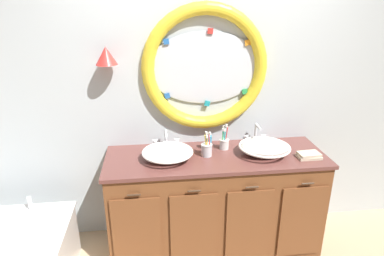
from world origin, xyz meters
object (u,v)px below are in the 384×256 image
(sink_basin_right, at_px, (264,147))
(soap_dispenser, at_px, (208,142))
(toothbrush_holder_right, at_px, (224,143))
(toothbrush_holder_left, at_px, (207,149))
(sink_basin_left, at_px, (168,152))
(folded_hand_towel, at_px, (309,155))

(sink_basin_right, distance_m, soap_dispenser, 0.47)
(toothbrush_holder_right, relative_size, soap_dispenser, 1.44)
(toothbrush_holder_left, relative_size, toothbrush_holder_right, 0.94)
(sink_basin_left, height_order, toothbrush_holder_right, toothbrush_holder_right)
(sink_basin_right, bearing_deg, folded_hand_towel, -18.11)
(folded_hand_towel, bearing_deg, sink_basin_right, 161.89)
(sink_basin_right, bearing_deg, toothbrush_holder_left, 176.68)
(toothbrush_holder_left, bearing_deg, soap_dispenser, 74.00)
(sink_basin_left, height_order, toothbrush_holder_left, toothbrush_holder_left)
(toothbrush_holder_right, bearing_deg, folded_hand_towel, -21.61)
(sink_basin_left, bearing_deg, sink_basin_right, -0.00)
(sink_basin_left, xyz_separation_m, toothbrush_holder_right, (0.49, 0.15, -0.01))
(toothbrush_holder_right, xyz_separation_m, folded_hand_towel, (0.65, -0.26, -0.03))
(toothbrush_holder_right, distance_m, soap_dispenser, 0.14)
(sink_basin_right, distance_m, toothbrush_holder_left, 0.48)
(sink_basin_left, bearing_deg, toothbrush_holder_right, 16.43)
(toothbrush_holder_left, height_order, toothbrush_holder_right, toothbrush_holder_right)
(toothbrush_holder_left, bearing_deg, toothbrush_holder_right, 34.40)
(sink_basin_right, relative_size, toothbrush_holder_right, 1.91)
(soap_dispenser, relative_size, folded_hand_towel, 0.83)
(sink_basin_right, height_order, soap_dispenser, soap_dispenser)
(sink_basin_left, relative_size, toothbrush_holder_left, 1.95)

